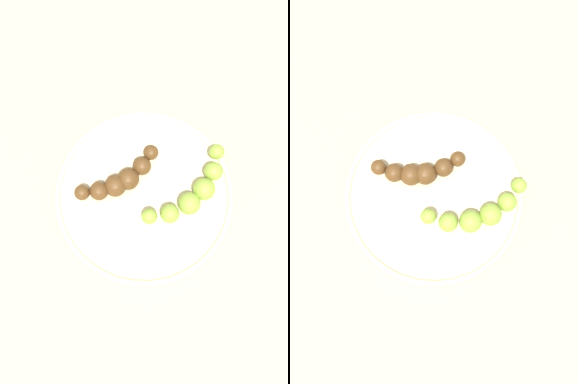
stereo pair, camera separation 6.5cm
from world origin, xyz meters
TOP-DOWN VIEW (x-y plane):
  - ground_plane at (0.00, 0.00)m, footprint 2.40×2.40m
  - fruit_bowl at (0.00, 0.00)m, footprint 0.29×0.29m
  - banana_overripe at (0.04, 0.01)m, footprint 0.07×0.15m
  - banana_green at (-0.06, -0.05)m, footprint 0.07×0.18m

SIDE VIEW (x-z plane):
  - ground_plane at x=0.00m, z-range 0.00..0.00m
  - fruit_bowl at x=0.00m, z-range 0.00..0.02m
  - banana_overripe at x=0.04m, z-range 0.02..0.05m
  - banana_green at x=-0.06m, z-range 0.02..0.06m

